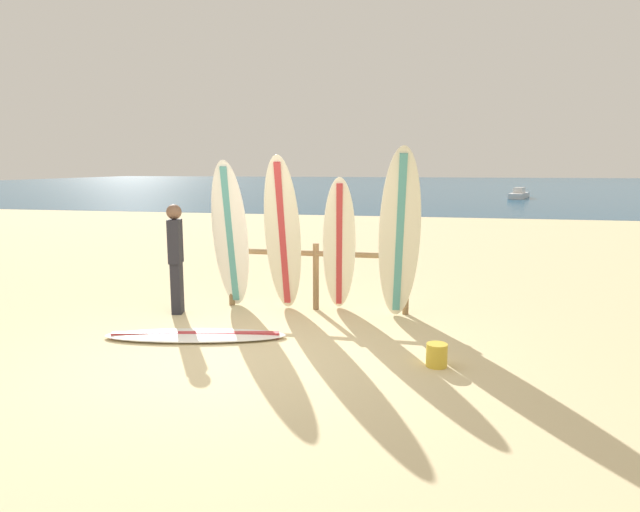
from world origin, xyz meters
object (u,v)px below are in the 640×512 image
at_px(surfboard_leaning_center, 399,236).
at_px(surfboard_lying_on_sand, 196,335).
at_px(beachgoer_standing, 176,254).
at_px(surfboard_rack, 316,267).
at_px(surfboard_leaning_far_left, 230,236).
at_px(small_boat_offshore, 519,194).
at_px(surfboard_leaning_center_left, 339,247).
at_px(surfboard_leaning_left, 283,236).
at_px(sand_bucket, 437,355).

height_order(surfboard_leaning_center, surfboard_lying_on_sand, surfboard_leaning_center).
bearing_deg(beachgoer_standing, surfboard_rack, 18.04).
relative_size(surfboard_rack, surfboard_lying_on_sand, 1.18).
bearing_deg(surfboard_rack, surfboard_leaning_far_left, -168.13).
relative_size(surfboard_rack, small_boat_offshore, 0.89).
bearing_deg(surfboard_rack, surfboard_leaning_center_left, -34.41).
bearing_deg(surfboard_lying_on_sand, surfboard_leaning_far_left, 92.03).
bearing_deg(surfboard_leaning_center_left, surfboard_leaning_left, -172.24).
bearing_deg(beachgoer_standing, small_boat_offshore, 73.92).
height_order(surfboard_leaning_center, small_boat_offshore, surfboard_leaning_center).
relative_size(beachgoer_standing, small_boat_offshore, 0.52).
bearing_deg(surfboard_leaning_center_left, surfboard_leaning_far_left, 179.56).
distance_m(surfboard_lying_on_sand, small_boat_offshore, 33.40).
bearing_deg(surfboard_leaning_center_left, beachgoer_standing, -171.27).
bearing_deg(surfboard_leaning_left, surfboard_leaning_far_left, 171.77).
relative_size(surfboard_lying_on_sand, beachgoer_standing, 1.47).
height_order(surfboard_rack, small_boat_offshore, surfboard_rack).
distance_m(surfboard_leaning_center, surfboard_lying_on_sand, 2.98).
xyz_separation_m(surfboard_leaning_center_left, sand_bucket, (1.39, -1.81, -0.88)).
xyz_separation_m(surfboard_leaning_left, small_boat_offshore, (7.49, 31.05, -0.90)).
bearing_deg(surfboard_leaning_center_left, sand_bucket, -52.52).
distance_m(surfboard_leaning_center_left, small_boat_offshore, 31.67).
bearing_deg(surfboard_leaning_center, sand_bucket, -72.06).
xyz_separation_m(surfboard_leaning_left, beachgoer_standing, (-1.54, -0.25, -0.27)).
height_order(surfboard_rack, surfboard_leaning_center, surfboard_leaning_center).
distance_m(surfboard_leaning_center, sand_bucket, 2.03).
height_order(surfboard_leaning_center, beachgoer_standing, surfboard_leaning_center).
distance_m(surfboard_rack, surfboard_leaning_far_left, 1.35).
height_order(surfboard_leaning_center, sand_bucket, surfboard_leaning_center).
relative_size(surfboard_leaning_far_left, surfboard_lying_on_sand, 0.95).
relative_size(surfboard_leaning_far_left, surfboard_leaning_center_left, 1.11).
relative_size(surfboard_leaning_left, surfboard_leaning_center, 0.96).
xyz_separation_m(surfboard_leaning_center_left, beachgoer_standing, (-2.34, -0.36, -0.13)).
height_order(surfboard_leaning_center_left, small_boat_offshore, surfboard_leaning_center_left).
distance_m(surfboard_leaning_center_left, surfboard_lying_on_sand, 2.34).
xyz_separation_m(surfboard_rack, sand_bucket, (1.78, -2.08, -0.52)).
relative_size(surfboard_leaning_center, sand_bucket, 9.52).
xyz_separation_m(surfboard_leaning_center, small_boat_offshore, (5.83, 31.11, -0.95)).
distance_m(surfboard_leaning_left, sand_bucket, 2.95).
xyz_separation_m(beachgoer_standing, small_boat_offshore, (9.03, 31.30, -0.62)).
bearing_deg(surfboard_leaning_far_left, sand_bucket, -31.07).
bearing_deg(surfboard_leaning_far_left, surfboard_leaning_center_left, -0.44).
distance_m(surfboard_leaning_center, beachgoer_standing, 3.21).
distance_m(surfboard_leaning_center_left, sand_bucket, 2.44).
height_order(surfboard_rack, sand_bucket, surfboard_rack).
bearing_deg(sand_bucket, surfboard_leaning_left, 142.12).
height_order(surfboard_leaning_left, surfboard_leaning_center, surfboard_leaning_center).
distance_m(surfboard_leaning_far_left, surfboard_leaning_center, 2.50).
height_order(surfboard_leaning_center_left, surfboard_lying_on_sand, surfboard_leaning_center_left).
relative_size(surfboard_rack, surfboard_leaning_left, 1.20).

